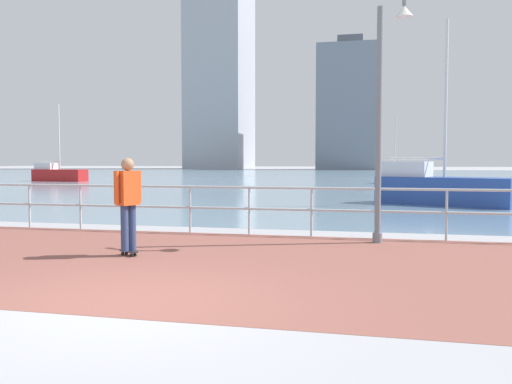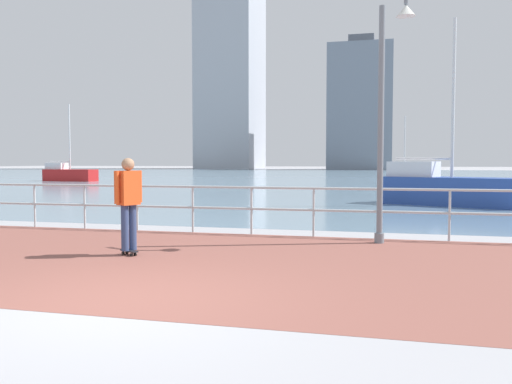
{
  "view_description": "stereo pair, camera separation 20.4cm",
  "coord_description": "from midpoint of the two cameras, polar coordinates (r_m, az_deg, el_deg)",
  "views": [
    {
      "loc": [
        2.84,
        -5.68,
        1.65
      ],
      "look_at": [
        0.71,
        3.58,
        1.1
      ],
      "focal_mm": 37.69,
      "sensor_mm": 36.0,
      "label": 1
    },
    {
      "loc": [
        3.03,
        -5.63,
        1.65
      ],
      "look_at": [
        0.71,
        3.58,
        1.1
      ],
      "focal_mm": 37.69,
      "sensor_mm": 36.0,
      "label": 2
    }
  ],
  "objects": [
    {
      "name": "ground",
      "position": [
        45.78,
        9.28,
        1.22
      ],
      "size": [
        220.0,
        220.0,
        0.0
      ],
      "primitive_type": "plane",
      "color": "#9E9EA3"
    },
    {
      "name": "brick_paving",
      "position": [
        8.99,
        -6.38,
        -7.26
      ],
      "size": [
        28.0,
        6.56,
        0.01
      ],
      "primitive_type": "cube",
      "color": "brown",
      "rests_on": "ground"
    },
    {
      "name": "harbor_water",
      "position": [
        56.72,
        9.99,
        1.61
      ],
      "size": [
        180.0,
        88.0,
        0.0
      ],
      "primitive_type": "cube",
      "color": "#6B899E",
      "rests_on": "ground"
    },
    {
      "name": "waterfront_railing",
      "position": [
        12.02,
        -1.22,
        -0.98
      ],
      "size": [
        25.25,
        0.06,
        1.09
      ],
      "color": "#B2BCC1",
      "rests_on": "ground"
    },
    {
      "name": "lamppost",
      "position": [
        11.0,
        13.12,
        9.88
      ],
      "size": [
        0.72,
        0.59,
        5.29
      ],
      "color": "slate",
      "rests_on": "ground"
    },
    {
      "name": "skateboarder",
      "position": [
        9.56,
        -14.02,
        -0.55
      ],
      "size": [
        0.4,
        0.53,
        1.7
      ],
      "color": "black",
      "rests_on": "ground"
    },
    {
      "name": "sailboat_white",
      "position": [
        40.96,
        14.3,
        1.58
      ],
      "size": [
        2.45,
        3.65,
        4.93
      ],
      "color": "white",
      "rests_on": "ground"
    },
    {
      "name": "sailboat_blue",
      "position": [
        21.22,
        18.6,
        0.46
      ],
      "size": [
        5.08,
        3.35,
        6.86
      ],
      "color": "#284799",
      "rests_on": "ground"
    },
    {
      "name": "sailboat_yellow",
      "position": [
        46.46,
        -20.38,
        1.82
      ],
      "size": [
        4.54,
        1.72,
        6.24
      ],
      "color": "#B21E1E",
      "rests_on": "ground"
    },
    {
      "name": "tower_brick",
      "position": [
        114.25,
        -3.88,
        13.21
      ],
      "size": [
        11.53,
        14.48,
        44.22
      ],
      "color": "#A3A8B2",
      "rests_on": "ground"
    },
    {
      "name": "tower_beige",
      "position": [
        104.7,
        9.89,
        8.76
      ],
      "size": [
        11.66,
        12.21,
        24.96
      ],
      "color": "slate",
      "rests_on": "ground"
    }
  ]
}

